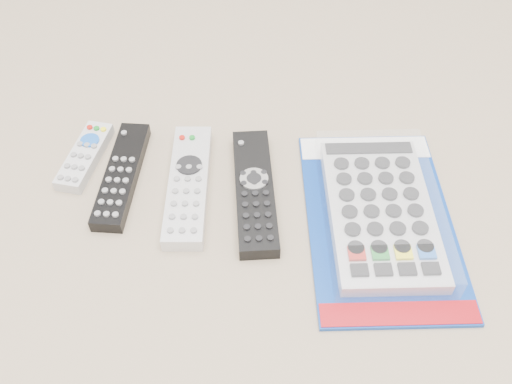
# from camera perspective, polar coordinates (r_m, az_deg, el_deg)

# --- Properties ---
(remote_small_grey) EXTENTS (0.06, 0.14, 0.02)m
(remote_small_grey) POSITION_cam_1_polar(r_m,az_deg,el_deg) (0.91, -16.76, 3.48)
(remote_small_grey) COLOR #B5B6B8
(remote_small_grey) RESTS_ON ground
(remote_slim_black) EXTENTS (0.05, 0.20, 0.02)m
(remote_slim_black) POSITION_cam_1_polar(r_m,az_deg,el_deg) (0.87, -13.29, 1.66)
(remote_slim_black) COLOR black
(remote_slim_black) RESTS_ON ground
(remote_silver_dvd) EXTENTS (0.08, 0.23, 0.03)m
(remote_silver_dvd) POSITION_cam_1_polar(r_m,az_deg,el_deg) (0.83, -6.79, 0.74)
(remote_silver_dvd) COLOR silver
(remote_silver_dvd) RESTS_ON ground
(remote_large_black) EXTENTS (0.09, 0.23, 0.02)m
(remote_large_black) POSITION_cam_1_polar(r_m,az_deg,el_deg) (0.82, -0.14, 0.12)
(remote_large_black) COLOR black
(remote_large_black) RESTS_ON ground
(jumbo_remote_packaged) EXTENTS (0.24, 0.35, 0.04)m
(jumbo_remote_packaged) POSITION_cam_1_polar(r_m,az_deg,el_deg) (0.81, 12.35, -1.81)
(jumbo_remote_packaged) COLOR navy
(jumbo_remote_packaged) RESTS_ON ground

